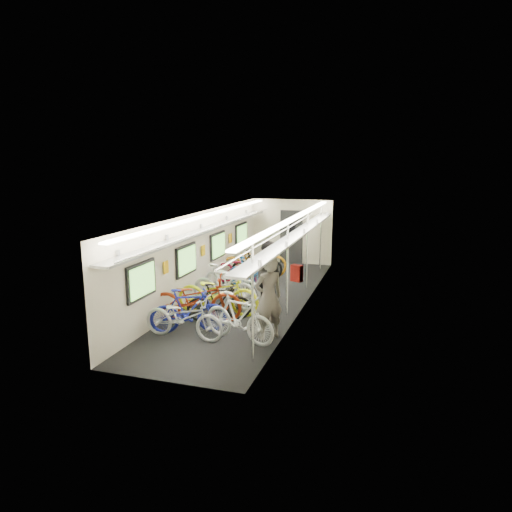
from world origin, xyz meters
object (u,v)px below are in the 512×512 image
Objects in this scene: bicycle_1 at (188,311)px; passenger_near at (269,297)px; backpack at (297,273)px; bicycle_0 at (184,317)px; passenger_mid at (267,271)px.

bicycle_1 is 1.84m from passenger_near.
passenger_near reaches higher than backpack.
passenger_mid is at bearing -14.82° from bicycle_0.
backpack is (2.21, 1.08, 0.77)m from bicycle_1.
bicycle_0 is 3.30m from passenger_mid.
backpack is at bearing -54.05° from bicycle_0.
passenger_mid reaches higher than backpack.
bicycle_1 is at bearing 102.60° from passenger_mid.
backpack reaches higher than bicycle_1.
bicycle_1 is 4.47× the size of backpack.
bicycle_0 is 4.86× the size of backpack.
passenger_near is at bearing -68.80° from bicycle_0.
bicycle_0 is 1.01× the size of passenger_near.
bicycle_0 is at bearing 165.63° from bicycle_1.
passenger_mid is at bearing -44.24° from bicycle_1.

